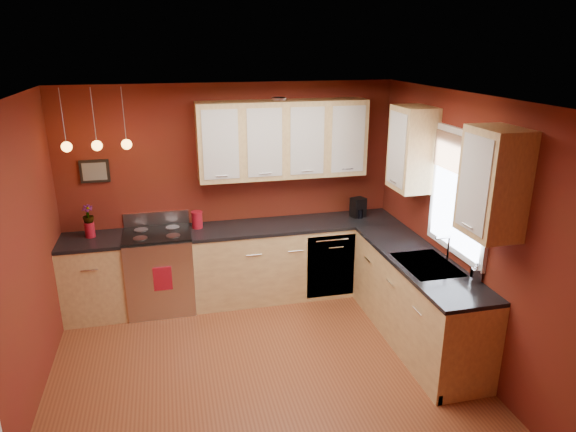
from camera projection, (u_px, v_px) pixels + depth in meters
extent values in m
plane|color=brown|center=(267.00, 387.00, 4.75)|extent=(4.20, 4.20, 0.00)
cube|color=beige|center=(262.00, 102.00, 3.92)|extent=(4.00, 4.20, 0.02)
cube|color=maroon|center=(232.00, 192.00, 6.27)|extent=(4.00, 0.02, 2.60)
cube|color=maroon|center=(6.00, 283.00, 3.89)|extent=(0.02, 4.20, 2.60)
cube|color=maroon|center=(475.00, 239.00, 4.77)|extent=(0.02, 4.20, 2.60)
cube|color=#E9C77D|center=(95.00, 279.00, 5.90)|extent=(0.70, 0.60, 0.90)
cube|color=#E9C77D|center=(295.00, 260.00, 6.42)|extent=(2.54, 0.60, 0.90)
cube|color=#E9C77D|center=(416.00, 301.00, 5.39)|extent=(0.60, 2.10, 0.90)
cube|color=black|center=(90.00, 241.00, 5.75)|extent=(0.70, 0.62, 0.04)
cube|color=black|center=(296.00, 224.00, 6.27)|extent=(2.54, 0.62, 0.04)
cube|color=black|center=(420.00, 260.00, 5.24)|extent=(0.62, 2.10, 0.04)
cube|color=#BCBCC1|center=(160.00, 272.00, 6.06)|extent=(0.76, 0.64, 0.92)
cube|color=black|center=(160.00, 281.00, 5.78)|extent=(0.55, 0.02, 0.32)
cylinder|color=#BCBCC1|center=(158.00, 262.00, 5.69)|extent=(0.60, 0.02, 0.02)
cube|color=black|center=(157.00, 234.00, 5.91)|extent=(0.76, 0.60, 0.03)
cylinder|color=gray|center=(140.00, 238.00, 5.73)|extent=(0.16, 0.16, 0.01)
cylinder|color=gray|center=(173.00, 236.00, 5.81)|extent=(0.16, 0.16, 0.01)
cylinder|color=gray|center=(141.00, 230.00, 5.99)|extent=(0.16, 0.16, 0.01)
cylinder|color=gray|center=(173.00, 227.00, 6.07)|extent=(0.16, 0.16, 0.01)
cube|color=#BCBCC1|center=(156.00, 218.00, 6.15)|extent=(0.76, 0.04, 0.16)
cube|color=#BCBCC1|center=(331.00, 266.00, 6.24)|extent=(0.60, 0.02, 0.80)
cube|color=gray|center=(427.00, 266.00, 5.11)|extent=(0.50, 0.70, 0.05)
cube|color=black|center=(419.00, 261.00, 5.27)|extent=(0.42, 0.30, 0.02)
cube|color=black|center=(435.00, 275.00, 4.95)|extent=(0.42, 0.30, 0.02)
cylinder|color=silver|center=(448.00, 249.00, 5.10)|extent=(0.02, 0.02, 0.28)
cylinder|color=silver|center=(443.00, 238.00, 5.04)|extent=(0.16, 0.02, 0.02)
cube|color=white|center=(460.00, 194.00, 4.93)|extent=(0.04, 1.02, 1.22)
cube|color=white|center=(459.00, 194.00, 4.93)|extent=(0.01, 0.90, 1.10)
cube|color=#875F43|center=(461.00, 156.00, 4.81)|extent=(0.02, 0.96, 0.36)
cube|color=#E9C77D|center=(283.00, 139.00, 6.03)|extent=(2.00, 0.35, 0.90)
cube|color=#E9C77D|center=(447.00, 164.00, 4.82)|extent=(0.35, 1.95, 0.90)
cube|color=black|center=(95.00, 171.00, 5.80)|extent=(0.32, 0.03, 0.26)
cylinder|color=gray|center=(63.00, 118.00, 5.24)|extent=(0.01, 0.01, 0.60)
sphere|color=#FFA53F|center=(67.00, 147.00, 5.34)|extent=(0.11, 0.11, 0.11)
cylinder|color=gray|center=(94.00, 117.00, 5.31)|extent=(0.01, 0.01, 0.60)
sphere|color=#FFA53F|center=(97.00, 146.00, 5.40)|extent=(0.11, 0.11, 0.11)
cylinder|color=gray|center=(124.00, 116.00, 5.37)|extent=(0.01, 0.01, 0.60)
sphere|color=#FFA53F|center=(127.00, 144.00, 5.47)|extent=(0.11, 0.11, 0.11)
cylinder|color=maroon|center=(197.00, 220.00, 6.07)|extent=(0.12, 0.12, 0.19)
cylinder|color=maroon|center=(197.00, 212.00, 6.04)|extent=(0.13, 0.13, 0.02)
cylinder|color=maroon|center=(90.00, 230.00, 5.79)|extent=(0.11, 0.11, 0.17)
imported|color=maroon|center=(88.00, 215.00, 5.73)|extent=(0.12, 0.12, 0.22)
cube|color=black|center=(358.00, 207.00, 6.45)|extent=(0.20, 0.18, 0.24)
cylinder|color=black|center=(359.00, 214.00, 6.43)|extent=(0.12, 0.12, 0.11)
imported|color=silver|center=(476.00, 272.00, 4.71)|extent=(0.11, 0.11, 0.19)
cube|color=maroon|center=(163.00, 279.00, 5.74)|extent=(0.20, 0.01, 0.28)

